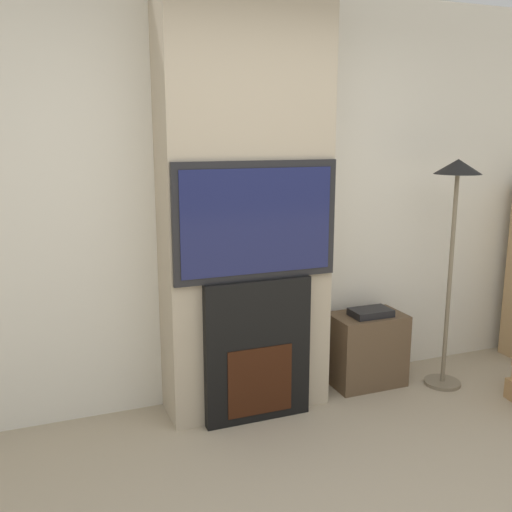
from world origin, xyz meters
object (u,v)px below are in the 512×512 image
Objects in this scene: floor_lamp at (455,208)px; television at (256,221)px; fireplace at (256,350)px; media_stand at (367,348)px.

television is at bearing 178.56° from floor_lamp.
fireplace is at bearing 90.00° from television.
media_stand is at bearing 11.21° from television.
media_stand is (-0.51, 0.22, -1.02)m from floor_lamp.
floor_lamp reaches higher than media_stand.
media_stand is at bearing 11.09° from fireplace.
television is at bearing -90.00° from fireplace.
floor_lamp is (1.44, -0.04, 0.83)m from fireplace.
floor_lamp is 2.82× the size of media_stand.
floor_lamp is (1.44, -0.04, 0.02)m from television.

